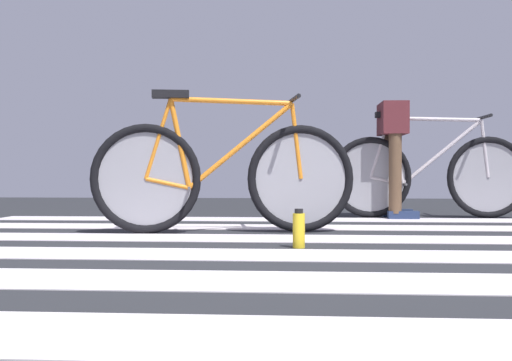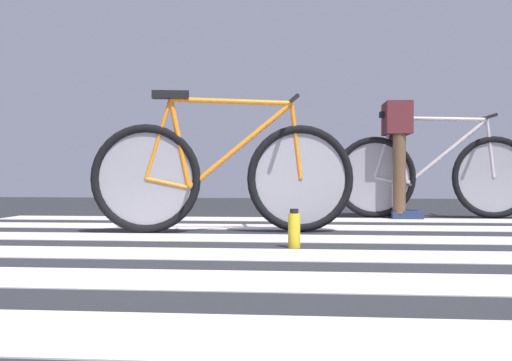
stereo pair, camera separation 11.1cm
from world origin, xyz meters
name	(u,v)px [view 2 (the right image)]	position (x,y,z in m)	size (l,w,h in m)	color
ground	(313,261)	(0.00, 0.00, 0.01)	(18.00, 14.00, 0.02)	#25272B
crosswalk_markings	(321,267)	(0.04, -0.24, 0.02)	(5.42, 5.77, 0.00)	silver
bicycle_1_of_2	(223,175)	(-0.60, 1.21, 0.41)	(1.72, 0.55, 0.93)	black
bicycle_2_of_2	(433,174)	(1.03, 2.71, 0.41)	(1.74, 0.52, 0.93)	black
cyclist_2_of_2	(397,143)	(0.72, 2.70, 0.68)	(0.32, 0.41, 1.01)	brown
water_bottle	(294,229)	(-0.10, 0.43, 0.12)	(0.06, 0.06, 0.21)	yellow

